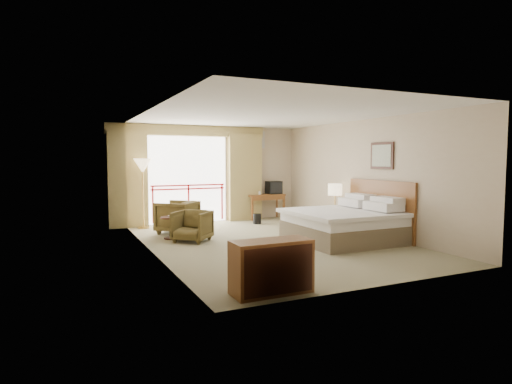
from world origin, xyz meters
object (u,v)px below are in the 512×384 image
floor_lamp (143,168)px  dresser (271,267)px  table_lamp (335,190)px  nightstand (336,220)px  bed (345,224)px  tv (274,188)px  side_table (171,224)px  desk (264,199)px  armchair_near (192,241)px  wastebasket (257,219)px  armchair_far (177,233)px

floor_lamp → dresser: size_ratio=1.68×
table_lamp → nightstand: bearing=-90.0°
bed → table_lamp: (0.64, 1.27, 0.63)m
table_lamp → dresser: table_lamp is taller
tv → side_table: (-3.62, -2.01, -0.58)m
desk → floor_lamp: (-3.60, -0.31, 0.97)m
armchair_near → floor_lamp: size_ratio=0.41×
bed → nightstand: size_ratio=3.96×
tv → armchair_near: size_ratio=0.58×
desk → tv: (0.30, -0.06, 0.35)m
wastebasket → side_table: (-2.68, -1.20, 0.20)m
nightstand → side_table: 4.02m
side_table → desk: bearing=31.9°
wastebasket → armchair_far: armchair_far is taller
bed → armchair_near: (-2.99, 1.38, -0.38)m
side_table → floor_lamp: floor_lamp is taller
dresser → armchair_near: bearing=93.2°
bed → tv: 3.92m
table_lamp → floor_lamp: 4.89m
wastebasket → dresser: dresser is taller
bed → side_table: bed is taller
nightstand → armchair_far: nightstand is taller
nightstand → tv: (-0.36, 2.65, 0.66)m
floor_lamp → dresser: 6.29m
wastebasket → tv: bearing=40.8°
desk → armchair_far: bearing=-156.4°
table_lamp → side_table: size_ratio=1.23×
nightstand → dresser: bearing=-134.9°
table_lamp → armchair_far: bearing=160.8°
bed → dresser: size_ratio=1.99×
table_lamp → side_table: (-3.97, 0.59, -0.67)m
bed → side_table: size_ratio=4.29×
armchair_near → floor_lamp: floor_lamp is taller
bed → wastebasket: (-0.66, 3.06, -0.24)m
dresser → bed: bearing=43.9°
table_lamp → armchair_near: table_lamp is taller
tv → armchair_far: 3.68m
armchair_near → side_table: 0.68m
nightstand → table_lamp: size_ratio=0.88×
table_lamp → floor_lamp: (-4.25, 2.35, 0.53)m
nightstand → table_lamp: 0.74m
wastebasket → armchair_far: (-2.36, -0.52, -0.14)m
dresser → side_table: bearing=97.8°
bed → floor_lamp: bearing=135.0°
wastebasket → side_table: 2.94m
nightstand → floor_lamp: floor_lamp is taller
bed → armchair_far: bearing=139.9°
armchair_near → floor_lamp: (-0.62, 2.24, 1.54)m
bed → armchair_far: 3.97m
armchair_far → armchair_near: 1.16m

